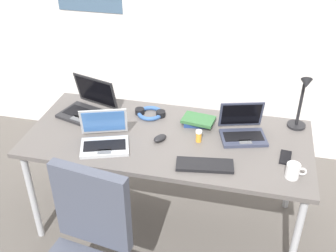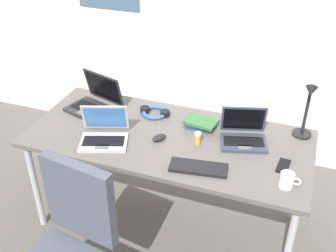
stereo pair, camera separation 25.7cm
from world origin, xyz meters
name	(u,v)px [view 1 (the left image)]	position (x,y,z in m)	size (l,w,h in m)	color
ground_plane	(168,220)	(0.00, 0.00, 0.00)	(12.00, 12.00, 0.00)	#56514C
wall_back	(199,1)	(0.00, 1.10, 1.30)	(6.00, 0.13, 2.60)	silver
desk	(168,144)	(0.00, 0.00, 0.68)	(1.80, 0.80, 0.74)	#595451
desk_lamp	(301,103)	(0.80, 0.28, 0.94)	(0.12, 0.18, 0.40)	black
laptop_by_keyboard	(243,130)	(0.46, 0.11, 0.78)	(0.33, 0.30, 0.21)	#33384C
laptop_back_right	(88,108)	(-0.60, 0.15, 0.79)	(0.40, 0.36, 0.24)	#232326
laptop_front_left	(104,139)	(-0.36, -0.17, 0.78)	(0.36, 0.34, 0.21)	#B7BABC
external_keyboard	(205,165)	(0.27, -0.25, 0.75)	(0.33, 0.12, 0.02)	black
computer_mouse	(160,138)	(-0.04, -0.05, 0.76)	(0.06, 0.10, 0.03)	black
cell_phone	(285,157)	(0.73, -0.06, 0.74)	(0.06, 0.14, 0.01)	black
headphones	(150,113)	(-0.18, 0.23, 0.76)	(0.21, 0.18, 0.04)	#335999
pill_bottle	(199,136)	(0.20, -0.01, 0.78)	(0.04, 0.04, 0.08)	gold
book_stack	(197,120)	(0.16, 0.19, 0.77)	(0.22, 0.17, 0.05)	navy
coffee_mug	(293,171)	(0.76, -0.23, 0.78)	(0.11, 0.08, 0.09)	white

